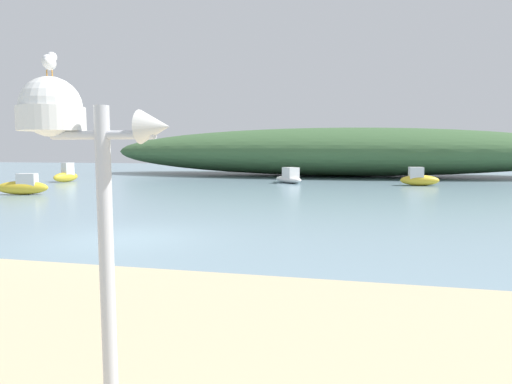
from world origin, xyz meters
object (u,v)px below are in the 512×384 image
at_px(motorboat_near_shore, 419,179).
at_px(motorboat_far_left, 23,186).
at_px(motorboat_outer_mooring, 66,175).
at_px(motorboat_mid_channel, 289,177).
at_px(seagull_on_radar, 49,61).
at_px(mast_structure, 70,142).

relative_size(motorboat_near_shore, motorboat_far_left, 0.92).
distance_m(motorboat_outer_mooring, motorboat_mid_channel, 17.60).
bearing_deg(motorboat_near_shore, motorboat_far_left, -153.99).
xyz_separation_m(seagull_on_radar, motorboat_outer_mooring, (-19.68, 27.21, -2.78)).
xyz_separation_m(motorboat_near_shore, motorboat_mid_channel, (-9.36, 0.40, -0.08)).
height_order(motorboat_near_shore, motorboat_far_left, motorboat_near_shore).
distance_m(mast_structure, motorboat_near_shore, 30.38).
bearing_deg(motorboat_outer_mooring, motorboat_near_shore, 4.87).
bearing_deg(motorboat_far_left, motorboat_mid_channel, 40.37).
bearing_deg(motorboat_mid_channel, seagull_on_radar, -85.63).
bearing_deg(motorboat_far_left, seagull_on_radar, -48.79).
xyz_separation_m(motorboat_near_shore, motorboat_outer_mooring, (-26.75, -2.28, 0.05)).
bearing_deg(seagull_on_radar, motorboat_near_shore, 76.51).
bearing_deg(seagull_on_radar, mast_structure, -4.74).
xyz_separation_m(seagull_on_radar, motorboat_far_left, (-15.98, 18.24, -2.85)).
relative_size(mast_structure, seagull_on_radar, 10.61).
distance_m(seagull_on_radar, motorboat_outer_mooring, 33.70).
distance_m(motorboat_near_shore, motorboat_mid_channel, 9.36).
height_order(mast_structure, motorboat_far_left, mast_structure).
relative_size(mast_structure, motorboat_outer_mooring, 1.21).
bearing_deg(mast_structure, motorboat_far_left, 131.48).
xyz_separation_m(mast_structure, motorboat_mid_channel, (-2.44, 29.90, -2.26)).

